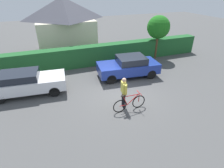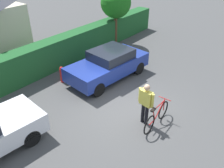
% 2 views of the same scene
% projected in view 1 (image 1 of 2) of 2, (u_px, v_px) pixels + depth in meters
% --- Properties ---
extents(ground_plane, '(60.00, 60.00, 0.00)m').
position_uv_depth(ground_plane, '(121.00, 94.00, 10.63)').
color(ground_plane, '#4B4B4B').
extents(hedge_row, '(18.73, 0.90, 1.54)m').
position_uv_depth(hedge_row, '(96.00, 55.00, 14.43)').
color(hedge_row, '#1F5829').
rests_on(hedge_row, ground).
extents(house_distant, '(5.26, 4.31, 4.85)m').
position_uv_depth(house_distant, '(65.00, 25.00, 16.50)').
color(house_distant, beige).
rests_on(house_distant, ground).
extents(parked_car_near, '(4.38, 2.11, 1.37)m').
position_uv_depth(parked_car_near, '(26.00, 82.00, 10.42)').
color(parked_car_near, silver).
rests_on(parked_car_near, ground).
extents(parked_car_far, '(4.30, 2.19, 1.44)m').
position_uv_depth(parked_car_far, '(129.00, 66.00, 12.44)').
color(parked_car_far, navy).
rests_on(parked_car_far, ground).
extents(bicycle, '(1.80, 0.50, 0.95)m').
position_uv_depth(bicycle, '(129.00, 103.00, 9.13)').
color(bicycle, black).
rests_on(bicycle, ground).
extents(person_rider, '(0.26, 0.67, 1.66)m').
position_uv_depth(person_rider, '(124.00, 90.00, 9.15)').
color(person_rider, black).
rests_on(person_rider, ground).
extents(tree_kerbside, '(1.88, 1.88, 3.58)m').
position_uv_depth(tree_kerbside, '(158.00, 27.00, 14.85)').
color(tree_kerbside, brown).
rests_on(tree_kerbside, ground).
extents(fire_hydrant, '(0.20, 0.20, 0.81)m').
position_uv_depth(fire_hydrant, '(99.00, 66.00, 13.30)').
color(fire_hydrant, red).
rests_on(fire_hydrant, ground).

